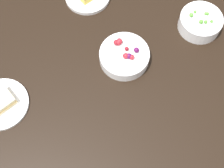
% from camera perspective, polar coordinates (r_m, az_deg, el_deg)
% --- Properties ---
extents(dining_table, '(1.15, 1.13, 0.04)m').
position_cam_1_polar(dining_table, '(1.09, -0.00, -0.86)').
color(dining_table, black).
rests_on(dining_table, ground).
extents(bowl_berries, '(0.18, 0.18, 0.06)m').
position_cam_1_polar(bowl_berries, '(1.10, 2.31, 5.27)').
color(bowl_berries, white).
rests_on(bowl_berries, dining_table).
extents(bowl_peas, '(0.16, 0.16, 0.07)m').
position_cam_1_polar(bowl_peas, '(1.21, 16.06, 10.98)').
color(bowl_peas, white).
rests_on(bowl_peas, dining_table).
extents(plate_sandwich, '(0.19, 0.19, 0.04)m').
position_cam_1_polar(plate_sandwich, '(1.10, -19.99, -3.38)').
color(plate_sandwich, white).
rests_on(plate_sandwich, dining_table).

